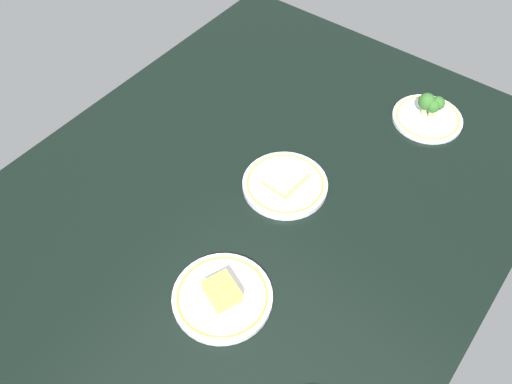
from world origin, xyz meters
The scene contains 4 objects.
dining_table centered at (0.00, 0.00, 2.00)cm, with size 146.82×112.98×4.00cm, color black.
plate_broccoli centered at (-49.84, 20.62, 5.95)cm, with size 18.77×18.77×7.76cm.
plate_sandwich centered at (-6.90, 3.64, 5.40)cm, with size 20.79×20.79×4.75cm.
plate_cheese centered at (26.06, 10.94, 5.16)cm, with size 21.09×21.09×4.77cm.
Camera 1 is at (66.94, 50.70, 107.93)cm, focal length 38.94 mm.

